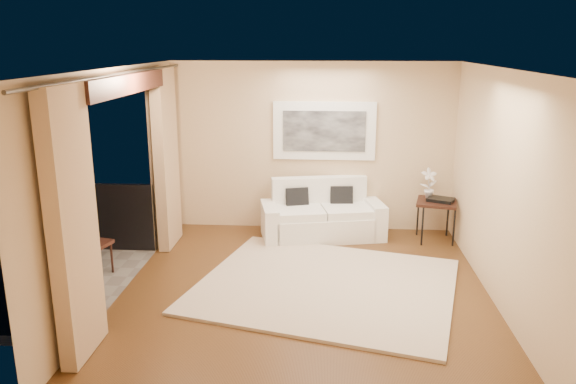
# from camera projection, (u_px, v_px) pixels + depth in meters

# --- Properties ---
(floor) EXTENTS (5.00, 5.00, 0.00)m
(floor) POSITION_uv_depth(u_px,v_px,m) (305.00, 292.00, 6.93)
(floor) COLOR brown
(floor) RESTS_ON ground
(room_shell) EXTENTS (5.00, 6.40, 5.00)m
(room_shell) POSITION_uv_depth(u_px,v_px,m) (121.00, 84.00, 6.42)
(room_shell) COLOR white
(room_shell) RESTS_ON ground
(balcony) EXTENTS (1.81, 2.60, 1.17)m
(balcony) POSITION_uv_depth(u_px,v_px,m) (45.00, 271.00, 7.11)
(balcony) COLOR #605B56
(balcony) RESTS_ON ground
(curtains) EXTENTS (0.16, 4.80, 2.64)m
(curtains) POSITION_uv_depth(u_px,v_px,m) (130.00, 184.00, 6.73)
(curtains) COLOR tan
(curtains) RESTS_ON ground
(artwork) EXTENTS (1.62, 0.07, 0.92)m
(artwork) POSITION_uv_depth(u_px,v_px,m) (324.00, 131.00, 8.87)
(artwork) COLOR white
(artwork) RESTS_ON room_shell
(rug) EXTENTS (3.67, 3.39, 0.04)m
(rug) POSITION_uv_depth(u_px,v_px,m) (326.00, 285.00, 7.07)
(rug) COLOR beige
(rug) RESTS_ON floor
(sofa) EXTENTS (2.00, 1.18, 0.90)m
(sofa) POSITION_uv_depth(u_px,v_px,m) (322.00, 217.00, 8.84)
(sofa) COLOR white
(sofa) RESTS_ON floor
(side_table) EXTENTS (0.69, 0.69, 0.64)m
(side_table) POSITION_uv_depth(u_px,v_px,m) (437.00, 205.00, 8.57)
(side_table) COLOR black
(side_table) RESTS_ON floor
(tray) EXTENTS (0.46, 0.41, 0.05)m
(tray) POSITION_uv_depth(u_px,v_px,m) (441.00, 200.00, 8.54)
(tray) COLOR black
(tray) RESTS_ON side_table
(orchid) EXTENTS (0.28, 0.22, 0.47)m
(orchid) POSITION_uv_depth(u_px,v_px,m) (429.00, 183.00, 8.64)
(orchid) COLOR white
(orchid) RESTS_ON side_table
(bistro_table) EXTENTS (0.70, 0.70, 0.76)m
(bistro_table) POSITION_uv_depth(u_px,v_px,m) (35.00, 223.00, 7.41)
(bistro_table) COLOR black
(bistro_table) RESTS_ON balcony
(balcony_chair_far) EXTENTS (0.49, 0.50, 0.95)m
(balcony_chair_far) POSITION_uv_depth(u_px,v_px,m) (86.00, 239.00, 7.18)
(balcony_chair_far) COLOR black
(balcony_chair_far) RESTS_ON balcony
(balcony_chair_near) EXTENTS (0.54, 0.54, 0.98)m
(balcony_chair_near) POSITION_uv_depth(u_px,v_px,m) (32.00, 252.00, 6.66)
(balcony_chair_near) COLOR black
(balcony_chair_near) RESTS_ON balcony
(ice_bucket) EXTENTS (0.18, 0.18, 0.20)m
(ice_bucket) POSITION_uv_depth(u_px,v_px,m) (26.00, 208.00, 7.44)
(ice_bucket) COLOR silver
(ice_bucket) RESTS_ON bistro_table
(candle) EXTENTS (0.06, 0.06, 0.07)m
(candle) POSITION_uv_depth(u_px,v_px,m) (44.00, 211.00, 7.53)
(candle) COLOR red
(candle) RESTS_ON bistro_table
(vase) EXTENTS (0.04, 0.04, 0.18)m
(vase) POSITION_uv_depth(u_px,v_px,m) (20.00, 215.00, 7.17)
(vase) COLOR white
(vase) RESTS_ON bistro_table
(glass_a) EXTENTS (0.06, 0.06, 0.12)m
(glass_a) POSITION_uv_depth(u_px,v_px,m) (44.00, 213.00, 7.33)
(glass_a) COLOR silver
(glass_a) RESTS_ON bistro_table
(glass_b) EXTENTS (0.06, 0.06, 0.12)m
(glass_b) POSITION_uv_depth(u_px,v_px,m) (48.00, 212.00, 7.38)
(glass_b) COLOR white
(glass_b) RESTS_ON bistro_table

